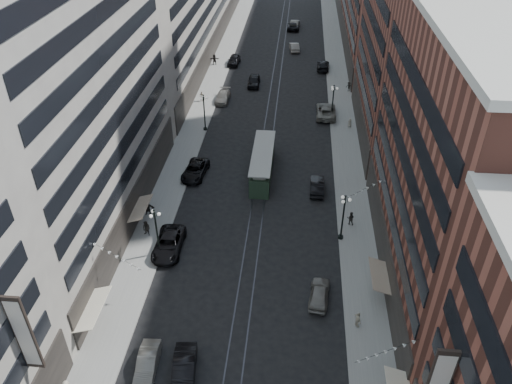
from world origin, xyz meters
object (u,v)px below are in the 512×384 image
(car_2, at_px, (169,244))
(pedestrian_8, at_px, (350,123))
(lamppost_sw_mid, at_px, (204,111))
(streetcar, at_px, (263,164))
(car_12, at_px, (323,65))
(car_extra_1, at_px, (293,26))
(pedestrian_6, at_px, (202,96))
(car_14, at_px, (294,47))
(pedestrian_9, at_px, (349,87))
(lamppost_se_mid, at_px, (333,101))
(car_7, at_px, (195,170))
(car_11, at_px, (326,111))
(car_9, at_px, (234,60))
(car_4, at_px, (319,294))
(car_1, at_px, (147,363))
(car_extra_0, at_px, (295,24))
(pedestrian_7, at_px, (351,218))
(lamppost_se_far, at_px, (343,216))
(car_10, at_px, (317,186))
(pedestrian_extra_1, at_px, (214,59))
(pedestrian_4, at_px, (358,320))
(car_5, at_px, (184,370))
(pedestrian_2, at_px, (146,228))
(car_8, at_px, (223,97))
(car_13, at_px, (254,81))

(car_2, height_order, pedestrian_8, pedestrian_8)
(lamppost_sw_mid, relative_size, pedestrian_8, 3.33)
(streetcar, height_order, car_12, streetcar)
(car_extra_1, bearing_deg, pedestrian_6, 70.18)
(car_14, relative_size, pedestrian_9, 2.98)
(lamppost_sw_mid, bearing_deg, car_2, -88.26)
(lamppost_se_mid, xyz_separation_m, car_14, (-6.38, 30.86, -2.29))
(car_7, bearing_deg, car_11, 53.48)
(car_7, relative_size, car_9, 1.11)
(car_4, bearing_deg, car_9, -69.03)
(car_12, bearing_deg, car_14, -57.53)
(car_1, distance_m, car_9, 67.52)
(streetcar, xyz_separation_m, car_extra_0, (2.55, 62.73, -0.60))
(car_9, height_order, pedestrian_7, pedestrian_7)
(lamppost_se_far, xyz_separation_m, car_4, (-2.40, -8.76, -2.36))
(pedestrian_9, bearing_deg, car_2, -95.09)
(car_10, relative_size, car_14, 0.93)
(pedestrian_extra_1, bearing_deg, lamppost_sw_mid, 88.40)
(car_2, xyz_separation_m, pedestrian_4, (18.40, -8.45, 0.15))
(lamppost_se_far, relative_size, car_12, 1.03)
(lamppost_sw_mid, height_order, car_5, lamppost_sw_mid)
(pedestrian_4, bearing_deg, pedestrian_9, -26.48)
(car_4, height_order, pedestrian_4, pedestrian_4)
(lamppost_se_mid, distance_m, car_4, 36.91)
(lamppost_se_far, xyz_separation_m, car_10, (-2.40, 8.80, -2.35))
(car_5, relative_size, pedestrian_2, 2.74)
(pedestrian_7, bearing_deg, car_10, -51.16)
(car_extra_1, bearing_deg, car_8, 74.35)
(pedestrian_4, xyz_separation_m, pedestrian_7, (0.35, 14.22, -0.02))
(car_8, relative_size, pedestrian_8, 3.08)
(car_2, height_order, pedestrian_2, pedestrian_2)
(car_10, relative_size, car_extra_0, 0.87)
(car_2, relative_size, car_11, 0.94)
(car_1, xyz_separation_m, pedestrian_extra_1, (-5.20, 66.72, 0.42))
(pedestrian_2, distance_m, car_8, 34.87)
(pedestrian_2, relative_size, car_14, 0.36)
(lamppost_se_mid, bearing_deg, lamppost_sw_mid, -164.80)
(car_13, height_order, pedestrian_extra_1, pedestrian_extra_1)
(pedestrian_4, relative_size, pedestrian_extra_1, 0.84)
(lamppost_se_far, relative_size, car_10, 1.22)
(car_10, xyz_separation_m, car_extra_1, (-4.60, 64.51, 0.05))
(car_1, xyz_separation_m, pedestrian_2, (-4.43, 16.03, 0.34))
(car_2, distance_m, car_extra_1, 77.30)
(streetcar, relative_size, pedestrian_4, 7.00)
(pedestrian_4, xyz_separation_m, car_14, (-7.18, 70.59, -0.16))
(car_1, relative_size, car_5, 0.87)
(car_9, height_order, pedestrian_8, pedestrian_8)
(pedestrian_2, bearing_deg, car_5, -47.55)
(car_10, distance_m, car_14, 50.23)
(lamppost_se_mid, bearing_deg, car_extra_0, 98.09)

